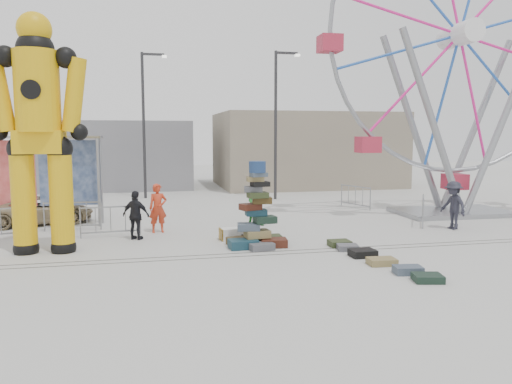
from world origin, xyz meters
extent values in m
plane|color=#9E9E99|center=(0.00, 0.00, 0.00)|extent=(90.00, 90.00, 0.00)
cube|color=#47443F|center=(0.00, 0.60, 0.00)|extent=(40.00, 0.04, 0.01)
cube|color=#47443F|center=(0.00, 1.00, 0.00)|extent=(40.00, 0.04, 0.01)
cube|color=gray|center=(7.00, 20.00, 2.50)|extent=(12.00, 8.00, 5.00)
cube|color=gray|center=(-6.00, 22.00, 2.20)|extent=(10.00, 8.00, 4.40)
cylinder|color=#2D2D30|center=(3.00, 13.00, 4.00)|extent=(0.16, 0.16, 8.00)
cube|color=#2D2D30|center=(3.60, 13.00, 7.90)|extent=(1.20, 0.15, 0.12)
cube|color=silver|center=(4.20, 13.00, 7.80)|extent=(0.25, 0.25, 0.12)
cylinder|color=#2D2D30|center=(-4.00, 15.00, 4.00)|extent=(0.16, 0.16, 8.00)
cube|color=#2D2D30|center=(-3.40, 15.00, 7.90)|extent=(1.20, 0.15, 0.12)
cube|color=silver|center=(-2.80, 15.00, 7.80)|extent=(0.25, 0.25, 0.12)
cube|color=#193C4C|center=(-1.02, 1.61, 0.14)|extent=(0.93, 0.67, 0.29)
cube|color=#4C2014|center=(-0.03, 1.63, 0.13)|extent=(0.89, 0.67, 0.27)
cube|color=#473517|center=(-1.03, 2.16, 0.12)|extent=(0.87, 0.69, 0.24)
cube|color=#313D1E|center=(-0.04, 2.18, 0.13)|extent=(0.82, 0.59, 0.27)
cube|color=#595A61|center=(-0.52, 1.29, 0.11)|extent=(0.83, 0.63, 0.22)
cube|color=black|center=(-0.54, 2.39, 0.12)|extent=(0.77, 0.56, 0.24)
cube|color=olive|center=(-0.53, 1.79, 0.41)|extent=(0.83, 0.61, 0.24)
cube|color=#475566|center=(-0.80, 1.81, 0.64)|extent=(0.78, 0.60, 0.22)
cube|color=#192E23|center=(-0.28, 1.77, 0.86)|extent=(0.74, 0.56, 0.22)
cube|color=#193C4C|center=(-0.53, 1.95, 1.07)|extent=(0.68, 0.46, 0.20)
cube|color=#4C2014|center=(-0.73, 1.89, 1.27)|extent=(0.73, 0.59, 0.20)
cube|color=#473517|center=(-0.36, 1.84, 1.47)|extent=(0.66, 0.50, 0.20)
cube|color=#313D1E|center=(-0.53, 1.73, 1.66)|extent=(0.67, 0.49, 0.18)
cube|color=#595A61|center=(-0.64, 1.87, 1.84)|extent=(0.64, 0.50, 0.18)
cube|color=black|center=(-0.44, 1.79, 2.00)|extent=(0.61, 0.46, 0.15)
cube|color=olive|center=(-0.58, 1.84, 2.16)|extent=(0.55, 0.39, 0.15)
cube|color=#475566|center=(-0.49, 1.75, 2.30)|extent=(0.56, 0.42, 0.13)
cylinder|color=navy|center=(-0.53, 1.79, 2.54)|extent=(0.53, 0.53, 0.35)
sphere|color=black|center=(-7.51, 2.40, 0.15)|extent=(0.74, 0.74, 0.74)
cylinder|color=#DCA60B|center=(-7.51, 2.40, 1.57)|extent=(0.69, 0.69, 3.13)
sphere|color=black|center=(-7.51, 2.40, 3.13)|extent=(0.78, 0.78, 0.78)
sphere|color=black|center=(-6.44, 2.32, 0.15)|extent=(0.74, 0.74, 0.74)
cylinder|color=#DCA60B|center=(-6.44, 2.32, 1.57)|extent=(0.69, 0.69, 3.13)
sphere|color=black|center=(-6.44, 2.32, 3.13)|extent=(0.78, 0.78, 0.78)
cube|color=#DCA60B|center=(-6.98, 2.36, 3.33)|extent=(1.42, 0.88, 0.69)
cylinder|color=#DCA60B|center=(-6.98, 2.36, 4.80)|extent=(1.27, 1.27, 2.35)
sphere|color=black|center=(-6.98, 2.36, 5.97)|extent=(1.08, 1.08, 1.08)
sphere|color=#DCA60B|center=(-6.98, 2.36, 6.56)|extent=(0.98, 0.98, 0.98)
sphere|color=black|center=(-7.81, 2.42, 5.78)|extent=(0.63, 0.63, 0.63)
cylinder|color=#DCA60B|center=(-8.00, 2.43, 4.70)|extent=(0.84, 0.57, 2.20)
sphere|color=black|center=(-6.15, 2.30, 5.78)|extent=(0.63, 0.63, 0.63)
cylinder|color=#DCA60B|center=(-5.95, 2.29, 4.70)|extent=(0.84, 0.57, 2.20)
sphere|color=black|center=(-5.85, 2.28, 3.62)|extent=(0.51, 0.51, 0.51)
cube|color=gray|center=(9.40, 6.23, 0.10)|extent=(4.96, 3.05, 0.20)
cylinder|color=gray|center=(7.82, 5.39, 3.91)|extent=(3.41, 0.38, 7.93)
cylinder|color=gray|center=(10.94, 5.31, 3.91)|extent=(3.41, 0.38, 7.93)
cylinder|color=gray|center=(7.86, 7.15, 3.91)|extent=(3.41, 0.38, 7.93)
cylinder|color=gray|center=(10.99, 7.07, 3.91)|extent=(3.41, 0.38, 7.93)
cylinder|color=white|center=(9.40, 6.23, 7.82)|extent=(1.03, 2.17, 0.98)
torus|color=gray|center=(9.40, 6.23, 7.82)|extent=(11.93, 0.49, 11.93)
cube|color=#A8243A|center=(9.40, 6.23, 1.47)|extent=(0.90, 0.90, 0.68)
cylinder|color=gray|center=(-5.72, 6.89, 1.72)|extent=(0.11, 0.11, 3.45)
cube|color=gray|center=(-8.01, 7.00, 3.45)|extent=(4.86, 1.03, 0.09)
cube|color=#A82B2A|center=(-9.16, 7.05, 2.07)|extent=(2.18, 0.14, 2.53)
cube|color=navy|center=(-6.87, 6.95, 2.07)|extent=(2.18, 0.14, 2.53)
cube|color=silver|center=(-1.13, 3.00, 0.20)|extent=(0.88, 0.56, 0.39)
cube|color=#313D1E|center=(2.04, 1.25, 0.10)|extent=(0.67, 0.56, 0.19)
cube|color=#595A61|center=(2.08, 0.68, 0.09)|extent=(0.71, 0.63, 0.18)
cube|color=black|center=(2.19, -0.19, 0.11)|extent=(0.75, 0.59, 0.21)
cube|color=olive|center=(2.31, -1.15, 0.09)|extent=(0.79, 0.57, 0.19)
cube|color=#475566|center=(2.55, -2.12, 0.10)|extent=(0.77, 0.56, 0.21)
cube|color=#192E23|center=(2.68, -2.84, 0.09)|extent=(0.79, 0.68, 0.18)
imported|color=red|center=(-3.55, 4.83, 0.89)|extent=(0.70, 0.51, 1.78)
imported|color=#196520|center=(0.28, 5.35, 0.92)|extent=(1.03, 0.87, 1.84)
imported|color=black|center=(-4.31, 3.69, 0.83)|extent=(1.05, 0.83, 1.67)
imported|color=#22222D|center=(7.31, 3.08, 0.91)|extent=(0.86, 1.27, 1.81)
imported|color=#93825F|center=(-8.09, 7.61, 0.55)|extent=(4.33, 2.86, 1.10)
camera|label=1|loc=(-3.94, -13.43, 3.55)|focal=35.00mm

